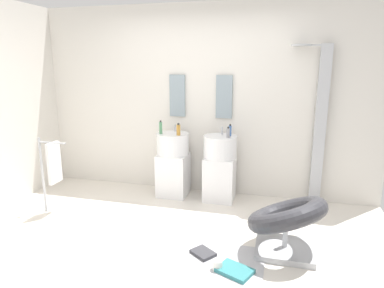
% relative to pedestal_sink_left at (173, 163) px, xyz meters
% --- Properties ---
extents(ground_plane, '(4.80, 3.60, 0.04)m').
position_rel_pedestal_sink_left_xyz_m(ground_plane, '(0.33, -1.34, -0.48)').
color(ground_plane, silver).
extents(rear_partition, '(4.80, 0.10, 2.60)m').
position_rel_pedestal_sink_left_xyz_m(rear_partition, '(0.33, 0.31, 0.84)').
color(rear_partition, silver).
rests_on(rear_partition, ground_plane).
extents(pedestal_sink_left, '(0.44, 0.44, 0.99)m').
position_rel_pedestal_sink_left_xyz_m(pedestal_sink_left, '(0.00, 0.00, 0.00)').
color(pedestal_sink_left, white).
rests_on(pedestal_sink_left, ground_plane).
extents(pedestal_sink_right, '(0.44, 0.44, 0.99)m').
position_rel_pedestal_sink_left_xyz_m(pedestal_sink_right, '(0.66, 0.00, 0.00)').
color(pedestal_sink_right, white).
rests_on(pedestal_sink_right, ground_plane).
extents(vanity_mirror_left, '(0.22, 0.03, 0.58)m').
position_rel_pedestal_sink_left_xyz_m(vanity_mirror_left, '(0.00, 0.24, 0.91)').
color(vanity_mirror_left, '#8C9EA8').
extents(vanity_mirror_right, '(0.22, 0.03, 0.58)m').
position_rel_pedestal_sink_left_xyz_m(vanity_mirror_right, '(0.66, 0.24, 0.91)').
color(vanity_mirror_right, '#8C9EA8').
extents(shower_column, '(0.49, 0.24, 2.05)m').
position_rel_pedestal_sink_left_xyz_m(shower_column, '(1.89, 0.19, 0.62)').
color(shower_column, '#B7BABF').
rests_on(shower_column, ground_plane).
extents(lounge_chair, '(1.08, 1.08, 0.65)m').
position_rel_pedestal_sink_left_xyz_m(lounge_chair, '(1.52, -1.17, -0.11)').
color(lounge_chair, '#B7BABF').
rests_on(lounge_chair, ground_plane).
extents(towel_rack, '(0.37, 0.22, 0.95)m').
position_rel_pedestal_sink_left_xyz_m(towel_rack, '(-1.23, -0.94, 0.16)').
color(towel_rack, '#B7BABF').
rests_on(towel_rack, ground_plane).
extents(area_rug, '(0.92, 0.87, 0.01)m').
position_rel_pedestal_sink_left_xyz_m(area_rug, '(0.89, -1.60, -0.46)').
color(area_rug, '#B2B2B7').
rests_on(area_rug, ground_plane).
extents(magazine_teal, '(0.36, 0.32, 0.04)m').
position_rel_pedestal_sink_left_xyz_m(magazine_teal, '(1.09, -1.64, -0.44)').
color(magazine_teal, teal).
rests_on(magazine_teal, area_rug).
extents(magazine_charcoal, '(0.28, 0.27, 0.03)m').
position_rel_pedestal_sink_left_xyz_m(magazine_charcoal, '(0.76, -1.43, -0.44)').
color(magazine_charcoal, '#38383D').
rests_on(magazine_charcoal, area_rug).
extents(coffee_mug, '(0.09, 0.09, 0.09)m').
position_rel_pedestal_sink_left_xyz_m(coffee_mug, '(0.94, -1.64, -0.41)').
color(coffee_mug, white).
rests_on(coffee_mug, area_rug).
extents(soap_bottle_amber, '(0.05, 0.05, 0.16)m').
position_rel_pedestal_sink_left_xyz_m(soap_bottle_amber, '(0.11, -0.11, 0.50)').
color(soap_bottle_amber, '#C68C38').
rests_on(soap_bottle_amber, pedestal_sink_left).
extents(soap_bottle_blue, '(0.04, 0.04, 0.16)m').
position_rel_pedestal_sink_left_xyz_m(soap_bottle_blue, '(0.78, 0.03, 0.49)').
color(soap_bottle_blue, '#4C72B7').
rests_on(soap_bottle_blue, pedestal_sink_right).
extents(soap_bottle_green, '(0.04, 0.04, 0.18)m').
position_rel_pedestal_sink_left_xyz_m(soap_bottle_green, '(-0.14, -0.07, 0.51)').
color(soap_bottle_green, '#59996B').
rests_on(soap_bottle_green, pedestal_sink_left).
extents(soap_bottle_grey, '(0.04, 0.04, 0.14)m').
position_rel_pedestal_sink_left_xyz_m(soap_bottle_grey, '(0.77, -0.07, 0.49)').
color(soap_bottle_grey, '#99999E').
rests_on(soap_bottle_grey, pedestal_sink_right).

